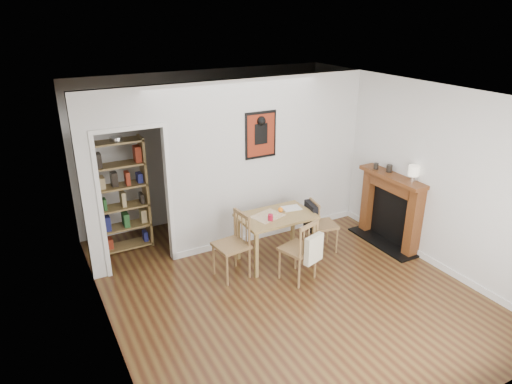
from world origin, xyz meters
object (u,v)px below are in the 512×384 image
red_glass (270,218)px  notebook (291,208)px  chair_right (322,225)px  ceramic_jar_a (389,168)px  chair_left (231,246)px  fireplace (391,207)px  orange_fruit (281,210)px  mantel_lamp (414,172)px  dining_table (276,221)px  bookshelf (123,196)px  ceramic_jar_b (376,166)px  chair_front (299,249)px

red_glass → notebook: bearing=23.7°
chair_right → ceramic_jar_a: 1.37m
chair_left → ceramic_jar_a: bearing=-3.2°
fireplace → red_glass: fireplace is taller
orange_fruit → mantel_lamp: size_ratio=0.31×
orange_fruit → dining_table: bearing=-150.6°
dining_table → notebook: 0.35m
bookshelf → red_glass: (1.69, -1.56, -0.09)m
chair_left → fireplace: (2.66, -0.28, 0.14)m
mantel_lamp → bookshelf: bearing=150.2°
notebook → ceramic_jar_b: bearing=-5.0°
dining_table → orange_fruit: 0.18m
chair_left → ceramic_jar_b: 2.68m
chair_front → chair_left: bearing=147.2°
red_glass → mantel_lamp: 2.21m
chair_right → ceramic_jar_a: (1.11, -0.16, 0.78)m
chair_front → fireplace: size_ratio=0.73×
dining_table → ceramic_jar_a: 1.99m
chair_left → ceramic_jar_a: ceramic_jar_a is taller
dining_table → ceramic_jar_b: bearing=-1.1°
chair_right → mantel_lamp: size_ratio=3.47×
fireplace → mantel_lamp: bearing=-88.0°
chair_left → chair_front: chair_left is taller
bookshelf → red_glass: bookshelf is taller
fireplace → notebook: (-1.57, 0.46, 0.13)m
orange_fruit → ceramic_jar_a: (1.78, -0.30, 0.44)m
orange_fruit → chair_left: bearing=-170.3°
chair_front → bookshelf: bearing=132.6°
chair_left → orange_fruit: size_ratio=12.67×
fireplace → mantel_lamp: size_ratio=5.13×
chair_right → fireplace: fireplace is taller
red_glass → notebook: (0.49, 0.21, -0.04)m
notebook → ceramic_jar_a: size_ratio=2.39×
notebook → chair_left: bearing=-170.5°
mantel_lamp → notebook: bearing=153.0°
mantel_lamp → dining_table: bearing=159.5°
fireplace → bookshelf: bearing=154.2°
dining_table → bookshelf: size_ratio=0.61×
chair_front → orange_fruit: bearing=81.1°
bookshelf → fireplace: bearing=-25.8°
fireplace → chair_front: bearing=-173.2°
dining_table → red_glass: (-0.17, -0.12, 0.14)m
red_glass → ceramic_jar_a: size_ratio=0.84×
bookshelf → ceramic_jar_b: bearing=-22.0°
ceramic_jar_a → dining_table: bearing=172.8°
fireplace → orange_fruit: 1.84m
chair_left → chair_front: bearing=-32.8°
bookshelf → mantel_lamp: 4.36m
fireplace → red_glass: 2.08m
fireplace → red_glass: size_ratio=13.11×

